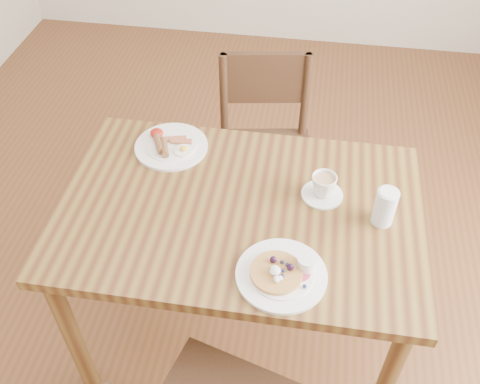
{
  "coord_description": "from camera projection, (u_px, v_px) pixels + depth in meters",
  "views": [
    {
      "loc": [
        0.19,
        -1.2,
        2.03
      ],
      "look_at": [
        0.0,
        0.0,
        0.82
      ],
      "focal_mm": 40.0,
      "sensor_mm": 36.0,
      "label": 1
    }
  ],
  "objects": [
    {
      "name": "pancake_plate",
      "position": [
        283.0,
        273.0,
        1.56
      ],
      "size": [
        0.27,
        0.27,
        0.06
      ],
      "color": "white",
      "rests_on": "dining_table"
    },
    {
      "name": "teacup_saucer",
      "position": [
        323.0,
        187.0,
        1.78
      ],
      "size": [
        0.14,
        0.14,
        0.09
      ],
      "color": "white",
      "rests_on": "dining_table"
    },
    {
      "name": "water_glass",
      "position": [
        385.0,
        207.0,
        1.68
      ],
      "size": [
        0.07,
        0.07,
        0.13
      ],
      "primitive_type": "cylinder",
      "color": "silver",
      "rests_on": "dining_table"
    },
    {
      "name": "dining_table",
      "position": [
        240.0,
        227.0,
        1.84
      ],
      "size": [
        1.2,
        0.8,
        0.75
      ],
      "color": "brown",
      "rests_on": "ground"
    },
    {
      "name": "chair_far",
      "position": [
        264.0,
        146.0,
        2.39
      ],
      "size": [
        0.48,
        0.48,
        0.88
      ],
      "rotation": [
        0.0,
        0.0,
        3.31
      ],
      "color": "#3C2115",
      "rests_on": "ground"
    },
    {
      "name": "ground",
      "position": [
        240.0,
        327.0,
        2.3
      ],
      "size": [
        5.0,
        5.0,
        0.0
      ],
      "primitive_type": "plane",
      "color": "brown",
      "rests_on": "ground"
    },
    {
      "name": "breakfast_plate",
      "position": [
        170.0,
        145.0,
        1.98
      ],
      "size": [
        0.27,
        0.27,
        0.04
      ],
      "color": "white",
      "rests_on": "dining_table"
    }
  ]
}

